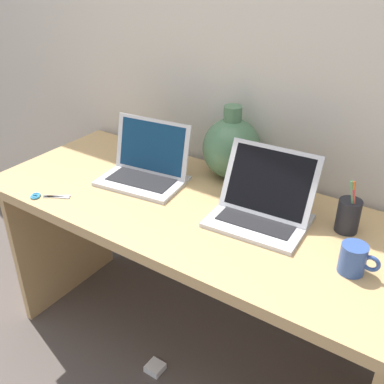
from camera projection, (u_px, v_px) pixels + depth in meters
ground_plane at (192, 350)px, 2.00m from camera, size 6.00×6.00×0.00m
back_wall at (248, 61)px, 1.69m from camera, size 4.40×0.04×2.40m
desk at (192, 240)px, 1.71m from camera, size 1.59×0.67×0.76m
laptop_left at (147, 165)px, 1.78m from camera, size 0.35×0.27×0.23m
laptop_right at (263, 202)px, 1.52m from camera, size 0.34×0.27×0.23m
green_vase at (231, 147)px, 1.77m from camera, size 0.23×0.23×0.29m
coffee_mug at (354, 259)px, 1.28m from camera, size 0.11×0.08×0.09m
pen_cup at (348, 215)px, 1.46m from camera, size 0.07×0.07×0.19m
scissors at (43, 196)px, 1.67m from camera, size 0.14×0.10×0.01m
power_brick at (155, 368)px, 1.91m from camera, size 0.07×0.07×0.03m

